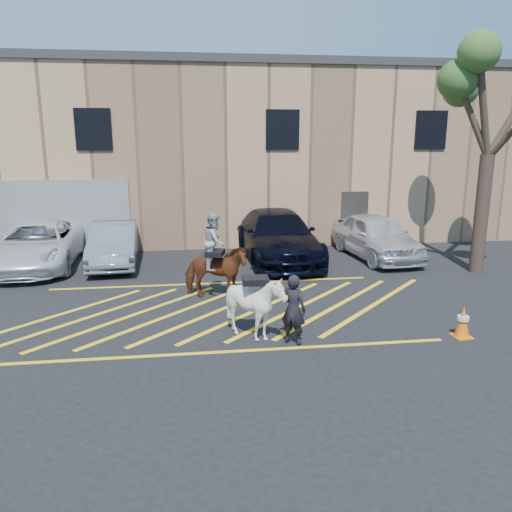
{
  "coord_description": "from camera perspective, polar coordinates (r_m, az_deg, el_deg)",
  "views": [
    {
      "loc": [
        -0.64,
        -12.36,
        4.33
      ],
      "look_at": [
        1.06,
        0.2,
        1.3
      ],
      "focal_mm": 35.0,
      "sensor_mm": 36.0,
      "label": 1
    }
  ],
  "objects": [
    {
      "name": "hatching_zone",
      "position": [
        12.82,
        -4.43,
        -6.3
      ],
      "size": [
        12.6,
        5.12,
        0.01
      ],
      "color": "yellow",
      "rests_on": "ground"
    },
    {
      "name": "ground",
      "position": [
        13.11,
        -4.51,
        -5.88
      ],
      "size": [
        90.0,
        90.0,
        0.0
      ],
      "primitive_type": "plane",
      "color": "black",
      "rests_on": "ground"
    },
    {
      "name": "tree",
      "position": [
        17.53,
        25.56,
        16.65
      ],
      "size": [
        3.99,
        4.37,
        7.31
      ],
      "color": "#46332A",
      "rests_on": "ground"
    },
    {
      "name": "car_silver_sedan",
      "position": [
        17.97,
        -15.93,
        1.34
      ],
      "size": [
        1.82,
        4.47,
        1.44
      ],
      "primitive_type": "imported",
      "rotation": [
        0.0,
        0.0,
        0.07
      ],
      "color": "#959BA2",
      "rests_on": "ground"
    },
    {
      "name": "car_white_suv",
      "position": [
        18.75,
        13.55,
        2.22
      ],
      "size": [
        2.35,
        4.87,
        1.6
      ],
      "primitive_type": "imported",
      "rotation": [
        0.0,
        0.0,
        0.1
      ],
      "color": "silver",
      "rests_on": "ground"
    },
    {
      "name": "saddled_white",
      "position": [
        10.88,
        -0.06,
        -5.73
      ],
      "size": [
        1.25,
        1.39,
        1.5
      ],
      "color": "silver",
      "rests_on": "ground"
    },
    {
      "name": "car_blue_suv",
      "position": [
        17.97,
        2.47,
        2.32
      ],
      "size": [
        2.62,
        6.05,
        1.73
      ],
      "primitive_type": "imported",
      "rotation": [
        0.0,
        0.0,
        0.03
      ],
      "color": "black",
      "rests_on": "ground"
    },
    {
      "name": "mounted_bay",
      "position": [
        13.58,
        -4.7,
        -0.97
      ],
      "size": [
        1.95,
        1.25,
        2.37
      ],
      "color": "brown",
      "rests_on": "ground"
    },
    {
      "name": "warehouse",
      "position": [
        24.36,
        -6.37,
        11.77
      ],
      "size": [
        32.42,
        10.2,
        7.3
      ],
      "color": "tan",
      "rests_on": "ground"
    },
    {
      "name": "car_white_pickup",
      "position": [
        18.5,
        -23.7,
        1.18
      ],
      "size": [
        2.77,
        5.59,
        1.52
      ],
      "primitive_type": "imported",
      "rotation": [
        0.0,
        0.0,
        0.04
      ],
      "color": "white",
      "rests_on": "ground"
    },
    {
      "name": "handler",
      "position": [
        10.67,
        4.29,
        -6.1
      ],
      "size": [
        0.67,
        0.62,
        1.53
      ],
      "primitive_type": "imported",
      "rotation": [
        0.0,
        0.0,
        2.53
      ],
      "color": "black",
      "rests_on": "ground"
    },
    {
      "name": "traffic_cone",
      "position": [
        12.0,
        22.57,
        -6.92
      ],
      "size": [
        0.41,
        0.41,
        0.73
      ],
      "color": "orange",
      "rests_on": "ground"
    }
  ]
}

